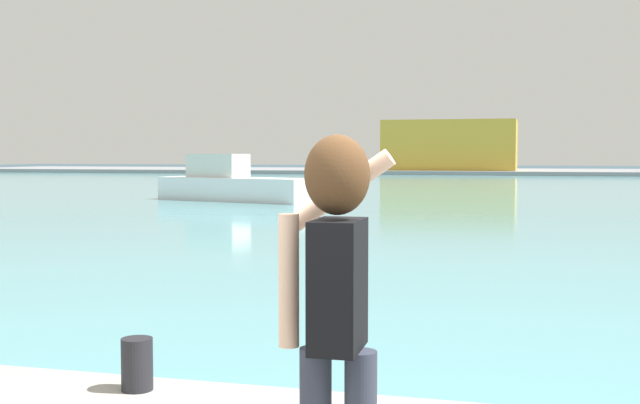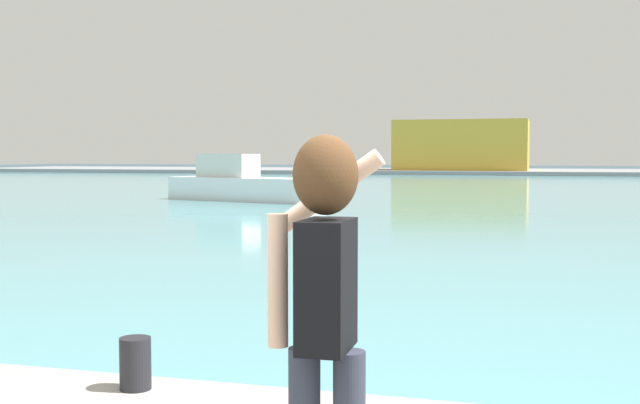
{
  "view_description": "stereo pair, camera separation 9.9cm",
  "coord_description": "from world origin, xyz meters",
  "px_view_note": "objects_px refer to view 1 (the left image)",
  "views": [
    {
      "loc": [
        1.38,
        -3.31,
        2.24
      ],
      "look_at": [
        -0.32,
        3.07,
        1.84
      ],
      "focal_mm": 44.68,
      "sensor_mm": 36.0,
      "label": 1
    },
    {
      "loc": [
        1.47,
        -3.29,
        2.24
      ],
      "look_at": [
        -0.32,
        3.07,
        1.84
      ],
      "focal_mm": 44.68,
      "sensor_mm": 36.0,
      "label": 2
    }
  ],
  "objects_px": {
    "boat_moored": "(231,184)",
    "person_photographer": "(336,293)",
    "harbor_bollard": "(137,364)",
    "warehouse_left": "(451,145)"
  },
  "relations": [
    {
      "from": "harbor_bollard",
      "to": "warehouse_left",
      "type": "bearing_deg",
      "value": 94.19
    },
    {
      "from": "boat_moored",
      "to": "person_photographer",
      "type": "bearing_deg",
      "value": -51.18
    },
    {
      "from": "person_photographer",
      "to": "warehouse_left",
      "type": "relative_size",
      "value": 0.12
    },
    {
      "from": "harbor_bollard",
      "to": "warehouse_left",
      "type": "distance_m",
      "value": 87.96
    },
    {
      "from": "harbor_bollard",
      "to": "boat_moored",
      "type": "height_order",
      "value": "boat_moored"
    },
    {
      "from": "harbor_bollard",
      "to": "person_photographer",
      "type": "bearing_deg",
      "value": -42.71
    },
    {
      "from": "boat_moored",
      "to": "warehouse_left",
      "type": "height_order",
      "value": "warehouse_left"
    },
    {
      "from": "boat_moored",
      "to": "warehouse_left",
      "type": "relative_size",
      "value": 0.56
    },
    {
      "from": "harbor_bollard",
      "to": "warehouse_left",
      "type": "height_order",
      "value": "warehouse_left"
    },
    {
      "from": "person_photographer",
      "to": "harbor_bollard",
      "type": "xyz_separation_m",
      "value": [
        -1.86,
        1.72,
        -0.88
      ]
    }
  ]
}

